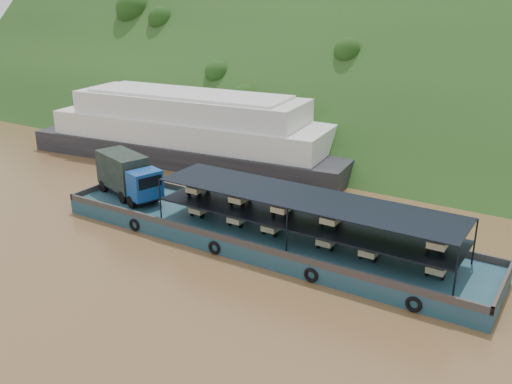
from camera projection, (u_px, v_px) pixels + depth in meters
The scene contains 4 objects.
ground at pixel (257, 248), 43.52m from camera, with size 160.00×160.00×0.00m, color brown.
hillside at pixel (407, 143), 72.19m from camera, with size 140.00×28.00×28.00m, color #1C3714.
cargo_barge at pixel (244, 224), 44.62m from camera, with size 35.00×7.18×4.96m.
passenger_ferry at pixel (190, 131), 64.29m from camera, with size 38.79×13.62×7.69m.
Camera 1 is at (20.76, -33.48, 18.98)m, focal length 40.00 mm.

